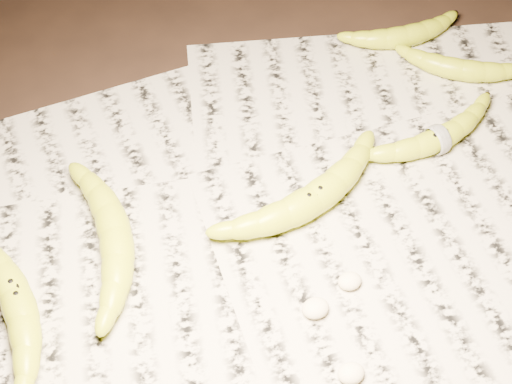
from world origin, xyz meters
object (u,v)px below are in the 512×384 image
object	(u,v)px
banana_center	(313,198)
banana_left_b	(115,234)
banana_upper_b	(405,34)
banana_taped	(438,138)
banana_upper_a	(462,68)
banana_left_a	(14,295)

from	to	relation	value
banana_center	banana_left_b	bearing A→B (deg)	155.40
banana_center	banana_upper_b	world-z (taller)	banana_center
banana_center	banana_taped	world-z (taller)	banana_center
banana_upper_a	banana_left_b	bearing A→B (deg)	-134.44
banana_left_a	banana_left_b	distance (m)	0.13
banana_left_b	banana_upper_a	xyz separation A→B (m)	(0.53, 0.12, -0.00)
banana_left_b	banana_taped	distance (m)	0.43
banana_upper_b	banana_taped	bearing A→B (deg)	-101.53
banana_upper_b	banana_left_b	bearing A→B (deg)	-152.67
banana_taped	banana_upper_a	xyz separation A→B (m)	(0.10, 0.11, -0.00)
banana_upper_a	banana_upper_b	xyz separation A→B (m)	(-0.04, 0.09, 0.00)
banana_taped	banana_upper_a	size ratio (longest dim) A/B	1.18
banana_left_b	banana_upper_a	bearing A→B (deg)	-73.28
banana_left_b	banana_center	xyz separation A→B (m)	(0.24, -0.03, 0.00)
banana_left_b	banana_taped	size ratio (longest dim) A/B	1.07
banana_left_b	banana_upper_a	size ratio (longest dim) A/B	1.26
banana_upper_b	banana_upper_a	bearing A→B (deg)	-61.03
banana_taped	banana_upper_a	bearing A→B (deg)	38.21
banana_left_b	banana_upper_b	distance (m)	0.53
banana_left_a	banana_taped	world-z (taller)	banana_left_a
banana_upper_a	banana_upper_b	bearing A→B (deg)	148.07
banana_taped	banana_upper_b	xyz separation A→B (m)	(0.06, 0.20, 0.00)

